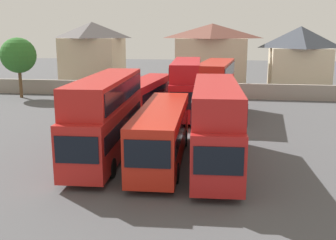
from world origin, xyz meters
TOP-DOWN VIEW (x-y plane):
  - ground at (0.00, 18.00)m, footprint 140.00×140.00m
  - depot_boundary_wall at (0.00, 24.15)m, footprint 56.00×0.50m
  - bus_1 at (-3.48, 0.49)m, footprint 3.15×11.92m
  - bus_2 at (0.10, 0.01)m, footprint 3.03×11.48m
  - bus_3 at (3.29, -0.16)m, footprint 3.26×11.60m
  - bus_4 at (-3.80, 13.87)m, footprint 3.19×11.81m
  - bus_5 at (0.01, 14.26)m, footprint 3.36×11.59m
  - bus_6 at (2.76, 13.95)m, footprint 3.43×10.90m
  - house_terrace_left at (-15.13, 31.59)m, footprint 8.06×7.35m
  - house_terrace_centre at (1.47, 32.80)m, footprint 9.74×7.55m
  - house_terrace_right at (12.92, 31.86)m, footprint 7.69×6.86m
  - tree_left_of_lot at (-20.60, 21.15)m, footprint 4.13×4.13m

SIDE VIEW (x-z plane):
  - ground at x=0.00m, z-range 0.00..0.00m
  - depot_boundary_wall at x=0.00m, z-range 0.00..1.80m
  - bus_4 at x=-3.80m, z-range 0.24..3.55m
  - bus_2 at x=0.10m, z-range 0.24..3.61m
  - bus_3 at x=3.29m, z-range 0.31..5.15m
  - bus_6 at x=2.76m, z-range 0.32..5.36m
  - bus_1 at x=-3.48m, z-range 0.32..5.36m
  - bus_5 at x=0.01m, z-range 0.32..5.41m
  - house_terrace_right at x=12.92m, z-range 0.09..8.48m
  - house_terrace_centre at x=1.47m, z-range 0.08..8.85m
  - house_terrace_left at x=-15.13m, z-range 0.08..9.11m
  - tree_left_of_lot at x=-20.60m, z-range 1.44..8.51m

